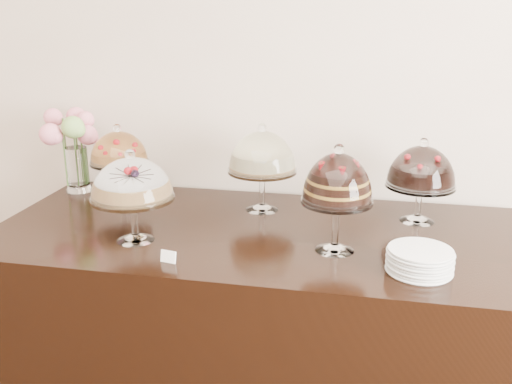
% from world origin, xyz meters
% --- Properties ---
extents(wall_back, '(5.00, 0.04, 3.00)m').
position_xyz_m(wall_back, '(0.00, 3.00, 1.50)').
color(wall_back, beige).
rests_on(wall_back, ground).
extents(display_counter, '(2.20, 1.00, 0.90)m').
position_xyz_m(display_counter, '(-0.12, 2.45, 0.45)').
color(display_counter, black).
rests_on(display_counter, ground).
extents(cake_stand_sugar_sponge, '(0.32, 0.32, 0.37)m').
position_xyz_m(cake_stand_sugar_sponge, '(-0.58, 2.24, 1.14)').
color(cake_stand_sugar_sponge, white).
rests_on(cake_stand_sugar_sponge, display_counter).
extents(cake_stand_choco_layer, '(0.27, 0.27, 0.41)m').
position_xyz_m(cake_stand_choco_layer, '(0.20, 2.30, 1.17)').
color(cake_stand_choco_layer, white).
rests_on(cake_stand_choco_layer, display_counter).
extents(cake_stand_cheesecake, '(0.31, 0.31, 0.40)m').
position_xyz_m(cake_stand_cheesecake, '(-0.16, 2.70, 1.15)').
color(cake_stand_cheesecake, white).
rests_on(cake_stand_cheesecake, display_counter).
extents(cake_stand_dark_choco, '(0.29, 0.29, 0.37)m').
position_xyz_m(cake_stand_dark_choco, '(0.53, 2.69, 1.13)').
color(cake_stand_dark_choco, white).
rests_on(cake_stand_dark_choco, display_counter).
extents(cake_stand_fruit_tart, '(0.28, 0.28, 0.37)m').
position_xyz_m(cake_stand_fruit_tart, '(-0.85, 2.72, 1.14)').
color(cake_stand_fruit_tart, white).
rests_on(cake_stand_fruit_tart, display_counter).
extents(flower_vase, '(0.28, 0.31, 0.41)m').
position_xyz_m(flower_vase, '(-1.12, 2.78, 1.16)').
color(flower_vase, white).
rests_on(flower_vase, display_counter).
extents(plate_stack, '(0.22, 0.22, 0.08)m').
position_xyz_m(plate_stack, '(0.50, 2.17, 0.94)').
color(plate_stack, white).
rests_on(plate_stack, display_counter).
extents(price_card_left, '(0.06, 0.03, 0.04)m').
position_xyz_m(price_card_left, '(-0.38, 2.07, 0.92)').
color(price_card_left, white).
rests_on(price_card_left, display_counter).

